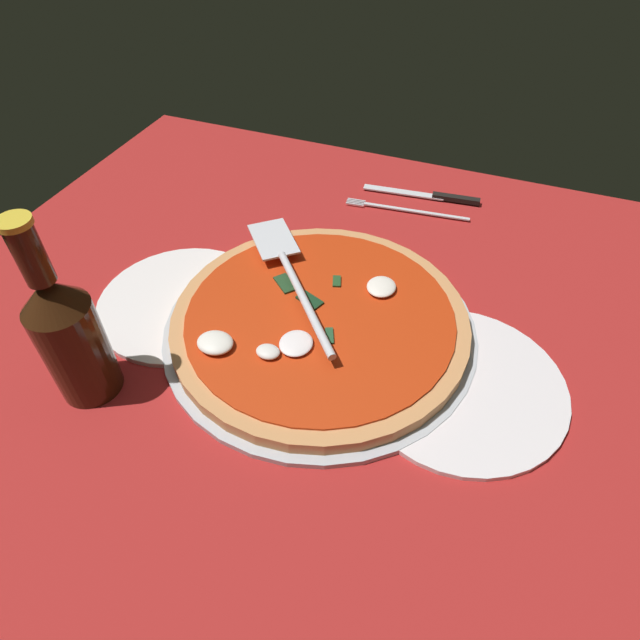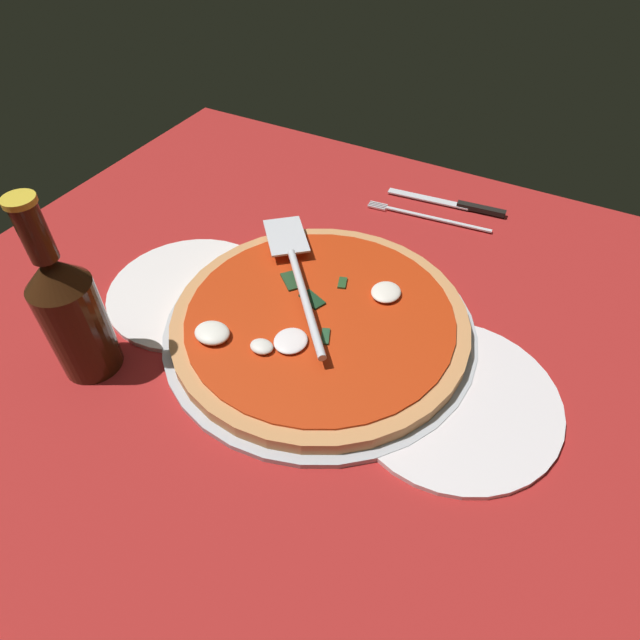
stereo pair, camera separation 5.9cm
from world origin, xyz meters
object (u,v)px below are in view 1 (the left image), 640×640
(dinner_plate_left, at_px, (183,303))
(place_setting_far, at_px, (419,204))
(dinner_plate_right, at_px, (461,385))
(beer_bottle, at_px, (69,334))
(pizza, at_px, (319,320))
(pizza_server, at_px, (291,273))

(dinner_plate_left, height_order, place_setting_far, place_setting_far)
(dinner_plate_right, height_order, beer_bottle, beer_bottle)
(beer_bottle, bearing_deg, pizza, 39.79)
(dinner_plate_right, height_order, place_setting_far, place_setting_far)
(pizza, bearing_deg, beer_bottle, -140.21)
(dinner_plate_right, distance_m, pizza, 0.19)
(pizza_server, height_order, place_setting_far, pizza_server)
(dinner_plate_left, height_order, pizza_server, pizza_server)
(dinner_plate_left, relative_size, dinner_plate_right, 0.93)
(beer_bottle, bearing_deg, place_setting_far, 62.51)
(dinner_plate_right, xyz_separation_m, place_setting_far, (-0.13, 0.35, -0.00))
(pizza, height_order, pizza_server, pizza_server)
(dinner_plate_left, bearing_deg, beer_bottle, -98.61)
(pizza, bearing_deg, place_setting_far, 81.20)
(dinner_plate_left, height_order, pizza, pizza)
(pizza, height_order, place_setting_far, pizza)
(dinner_plate_left, distance_m, place_setting_far, 0.42)
(pizza_server, bearing_deg, dinner_plate_right, -146.09)
(place_setting_far, xyz_separation_m, beer_bottle, (-0.26, -0.50, 0.09))
(place_setting_far, bearing_deg, pizza_server, 64.07)
(dinner_plate_right, distance_m, beer_bottle, 0.43)
(dinner_plate_left, relative_size, pizza_server, 0.97)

